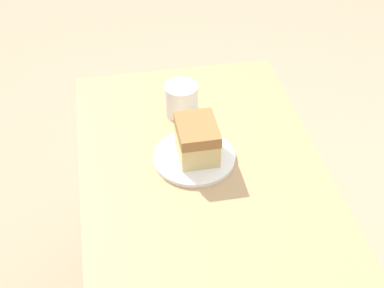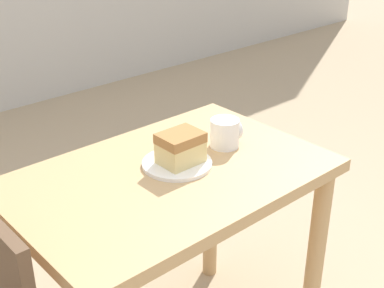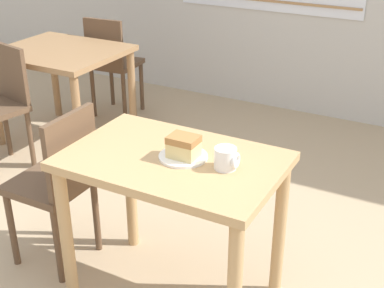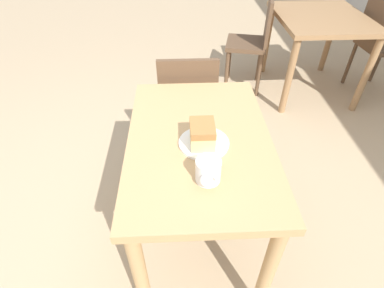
{
  "view_description": "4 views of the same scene",
  "coord_description": "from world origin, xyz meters",
  "px_view_note": "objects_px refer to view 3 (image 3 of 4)",
  "views": [
    {
      "loc": [
        -0.94,
        0.58,
        1.71
      ],
      "look_at": [
        0.03,
        0.4,
        0.85
      ],
      "focal_mm": 50.0,
      "sensor_mm": 36.0,
      "label": 1
    },
    {
      "loc": [
        -0.85,
        -0.71,
        1.54
      ],
      "look_at": [
        0.08,
        0.35,
        0.85
      ],
      "focal_mm": 50.0,
      "sensor_mm": 36.0,
      "label": 2
    },
    {
      "loc": [
        1.07,
        -1.4,
        1.83
      ],
      "look_at": [
        0.11,
        0.39,
        0.84
      ],
      "focal_mm": 50.0,
      "sensor_mm": 36.0,
      "label": 3
    },
    {
      "loc": [
        1.01,
        0.3,
        1.6
      ],
      "look_at": [
        0.08,
        0.34,
        0.79
      ],
      "focal_mm": 28.0,
      "sensor_mm": 36.0,
      "label": 4
    }
  ],
  "objects_px": {
    "dining_table_far": "(62,64)",
    "cake_slice": "(184,146)",
    "coffee_mug": "(226,158)",
    "chair_far_opposite": "(112,62)",
    "plate": "(183,156)",
    "chair_far_corner": "(1,103)",
    "dining_table_near": "(173,185)",
    "chair_near_window": "(58,181)"
  },
  "relations": [
    {
      "from": "dining_table_far",
      "to": "cake_slice",
      "type": "height_order",
      "value": "cake_slice"
    },
    {
      "from": "dining_table_far",
      "to": "coffee_mug",
      "type": "distance_m",
      "value": 2.26
    },
    {
      "from": "chair_far_opposite",
      "to": "coffee_mug",
      "type": "height_order",
      "value": "chair_far_opposite"
    },
    {
      "from": "chair_far_opposite",
      "to": "plate",
      "type": "relative_size",
      "value": 4.08
    },
    {
      "from": "plate",
      "to": "coffee_mug",
      "type": "height_order",
      "value": "coffee_mug"
    },
    {
      "from": "cake_slice",
      "to": "coffee_mug",
      "type": "relative_size",
      "value": 1.25
    },
    {
      "from": "chair_far_corner",
      "to": "cake_slice",
      "type": "distance_m",
      "value": 1.92
    },
    {
      "from": "cake_slice",
      "to": "chair_far_opposite",
      "type": "bearing_deg",
      "value": 133.53
    },
    {
      "from": "dining_table_near",
      "to": "plate",
      "type": "relative_size",
      "value": 4.43
    },
    {
      "from": "dining_table_near",
      "to": "chair_near_window",
      "type": "relative_size",
      "value": 1.09
    },
    {
      "from": "chair_far_opposite",
      "to": "coffee_mug",
      "type": "relative_size",
      "value": 8.52
    },
    {
      "from": "chair_near_window",
      "to": "cake_slice",
      "type": "xyz_separation_m",
      "value": [
        0.71,
        0.04,
        0.34
      ]
    },
    {
      "from": "dining_table_near",
      "to": "cake_slice",
      "type": "xyz_separation_m",
      "value": [
        0.05,
        0.01,
        0.2
      ]
    },
    {
      "from": "dining_table_near",
      "to": "cake_slice",
      "type": "height_order",
      "value": "cake_slice"
    },
    {
      "from": "dining_table_far",
      "to": "cake_slice",
      "type": "xyz_separation_m",
      "value": [
        1.72,
        -1.19,
        0.21
      ]
    },
    {
      "from": "chair_far_corner",
      "to": "coffee_mug",
      "type": "relative_size",
      "value": 8.52
    },
    {
      "from": "dining_table_near",
      "to": "chair_far_corner",
      "type": "distance_m",
      "value": 1.85
    },
    {
      "from": "chair_near_window",
      "to": "plate",
      "type": "distance_m",
      "value": 0.76
    },
    {
      "from": "coffee_mug",
      "to": "chair_far_opposite",
      "type": "bearing_deg",
      "value": 136.85
    },
    {
      "from": "chair_far_opposite",
      "to": "plate",
      "type": "bearing_deg",
      "value": 128.81
    },
    {
      "from": "cake_slice",
      "to": "chair_far_corner",
      "type": "bearing_deg",
      "value": 160.94
    },
    {
      "from": "dining_table_near",
      "to": "plate",
      "type": "xyz_separation_m",
      "value": [
        0.04,
        0.02,
        0.14
      ]
    },
    {
      "from": "dining_table_near",
      "to": "cake_slice",
      "type": "bearing_deg",
      "value": 8.57
    },
    {
      "from": "cake_slice",
      "to": "coffee_mug",
      "type": "height_order",
      "value": "cake_slice"
    },
    {
      "from": "chair_far_opposite",
      "to": "plate",
      "type": "distance_m",
      "value": 2.44
    },
    {
      "from": "dining_table_far",
      "to": "cake_slice",
      "type": "distance_m",
      "value": 2.1
    },
    {
      "from": "plate",
      "to": "cake_slice",
      "type": "xyz_separation_m",
      "value": [
        0.01,
        -0.01,
        0.05
      ]
    },
    {
      "from": "chair_far_corner",
      "to": "plate",
      "type": "relative_size",
      "value": 4.08
    },
    {
      "from": "dining_table_near",
      "to": "cake_slice",
      "type": "relative_size",
      "value": 7.41
    },
    {
      "from": "cake_slice",
      "to": "chair_near_window",
      "type": "bearing_deg",
      "value": -177.0
    },
    {
      "from": "chair_far_corner",
      "to": "chair_far_opposite",
      "type": "bearing_deg",
      "value": 97.35
    },
    {
      "from": "dining_table_far",
      "to": "plate",
      "type": "height_order",
      "value": "plate"
    },
    {
      "from": "chair_far_opposite",
      "to": "cake_slice",
      "type": "relative_size",
      "value": 6.82
    },
    {
      "from": "dining_table_near",
      "to": "dining_table_far",
      "type": "height_order",
      "value": "dining_table_near"
    },
    {
      "from": "dining_table_far",
      "to": "chair_near_window",
      "type": "height_order",
      "value": "chair_near_window"
    },
    {
      "from": "chair_far_corner",
      "to": "chair_far_opposite",
      "type": "relative_size",
      "value": 1.0
    },
    {
      "from": "plate",
      "to": "chair_far_corner",
      "type": "bearing_deg",
      "value": 161.11
    },
    {
      "from": "dining_table_near",
      "to": "coffee_mug",
      "type": "height_order",
      "value": "coffee_mug"
    },
    {
      "from": "dining_table_far",
      "to": "chair_far_corner",
      "type": "bearing_deg",
      "value": -96.41
    },
    {
      "from": "chair_far_opposite",
      "to": "cake_slice",
      "type": "xyz_separation_m",
      "value": [
        1.67,
        -1.76,
        0.34
      ]
    },
    {
      "from": "chair_far_corner",
      "to": "coffee_mug",
      "type": "bearing_deg",
      "value": -4.18
    },
    {
      "from": "dining_table_far",
      "to": "plate",
      "type": "bearing_deg",
      "value": -34.59
    }
  ]
}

